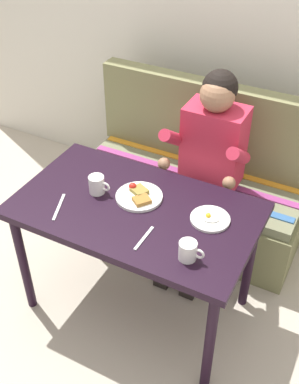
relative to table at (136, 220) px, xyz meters
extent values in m
plane|color=#B7AB98|center=(0.00, 0.00, -0.65)|extent=(8.00, 8.00, 0.00)
cube|color=beige|center=(0.00, 1.27, 0.65)|extent=(4.40, 0.10, 2.60)
cube|color=black|center=(0.00, 0.00, 0.06)|extent=(1.20, 0.70, 0.04)
cylinder|color=black|center=(-0.54, -0.29, -0.30)|extent=(0.05, 0.05, 0.69)
cylinder|color=black|center=(0.54, -0.29, -0.30)|extent=(0.05, 0.05, 0.69)
cylinder|color=black|center=(-0.54, 0.29, -0.30)|extent=(0.05, 0.05, 0.69)
cylinder|color=black|center=(0.54, 0.29, -0.30)|extent=(0.05, 0.05, 0.69)
cube|color=olive|center=(0.00, 0.72, -0.45)|extent=(1.44, 0.56, 0.40)
cube|color=#707355|center=(0.00, 0.72, -0.22)|extent=(1.40, 0.52, 0.06)
cube|color=olive|center=(0.00, 0.94, 0.08)|extent=(1.44, 0.12, 0.54)
cube|color=#336099|center=(0.00, 0.58, -0.18)|extent=(1.38, 0.05, 0.01)
cube|color=#93387A|center=(0.00, 0.72, -0.18)|extent=(1.38, 0.05, 0.01)
cube|color=orange|center=(0.00, 0.86, -0.18)|extent=(1.38, 0.05, 0.01)
cube|color=#C22942|center=(0.15, 0.66, 0.11)|extent=(0.34, 0.22, 0.48)
sphere|color=#9E7051|center=(0.15, 0.64, 0.44)|extent=(0.19, 0.19, 0.19)
sphere|color=black|center=(0.15, 0.67, 0.47)|extent=(0.19, 0.19, 0.19)
cylinder|color=#C22942|center=(-0.04, 0.52, 0.18)|extent=(0.07, 0.29, 0.23)
cylinder|color=#C22942|center=(0.34, 0.52, 0.18)|extent=(0.07, 0.29, 0.23)
sphere|color=#9E7051|center=(-0.04, 0.40, 0.08)|extent=(0.07, 0.07, 0.07)
sphere|color=#9E7051|center=(0.34, 0.40, 0.08)|extent=(0.07, 0.07, 0.07)
cylinder|color=#232333|center=(0.06, 0.49, -0.13)|extent=(0.09, 0.34, 0.09)
cylinder|color=#232333|center=(0.06, 0.32, -0.39)|extent=(0.08, 0.08, 0.52)
cube|color=black|center=(0.06, 0.26, -0.62)|extent=(0.09, 0.20, 0.05)
cylinder|color=#232333|center=(0.23, 0.49, -0.13)|extent=(0.09, 0.34, 0.09)
cylinder|color=#232333|center=(0.23, 0.32, -0.39)|extent=(0.08, 0.08, 0.52)
cube|color=black|center=(0.23, 0.26, -0.62)|extent=(0.09, 0.20, 0.05)
cylinder|color=white|center=(-0.02, 0.07, 0.09)|extent=(0.24, 0.24, 0.02)
cube|color=olive|center=(0.02, 0.03, 0.11)|extent=(0.10, 0.10, 0.02)
cube|color=olive|center=(-0.03, 0.10, 0.11)|extent=(0.10, 0.10, 0.02)
sphere|color=red|center=(-0.07, 0.10, 0.12)|extent=(0.04, 0.04, 0.04)
ellipsoid|color=#CC6623|center=(0.02, 0.04, 0.11)|extent=(0.06, 0.05, 0.02)
cylinder|color=white|center=(0.36, 0.08, 0.09)|extent=(0.19, 0.19, 0.01)
ellipsoid|color=white|center=(0.36, 0.08, 0.10)|extent=(0.09, 0.08, 0.01)
sphere|color=yellow|center=(0.35, 0.08, 0.11)|extent=(0.03, 0.03, 0.03)
cylinder|color=white|center=(-0.23, 0.02, 0.13)|extent=(0.08, 0.08, 0.09)
cylinder|color=brown|center=(-0.23, 0.02, 0.17)|extent=(0.07, 0.07, 0.01)
torus|color=white|center=(-0.18, 0.02, 0.13)|extent=(0.05, 0.01, 0.05)
cylinder|color=white|center=(0.37, -0.20, 0.13)|extent=(0.08, 0.08, 0.09)
cylinder|color=brown|center=(0.37, -0.20, 0.17)|extent=(0.07, 0.07, 0.01)
torus|color=white|center=(0.42, -0.20, 0.13)|extent=(0.05, 0.01, 0.05)
cube|color=silver|center=(0.14, -0.18, 0.08)|extent=(0.02, 0.17, 0.00)
cube|color=silver|center=(-0.33, -0.18, 0.08)|extent=(0.08, 0.19, 0.00)
camera|label=1|loc=(0.89, -1.56, 1.58)|focal=44.66mm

